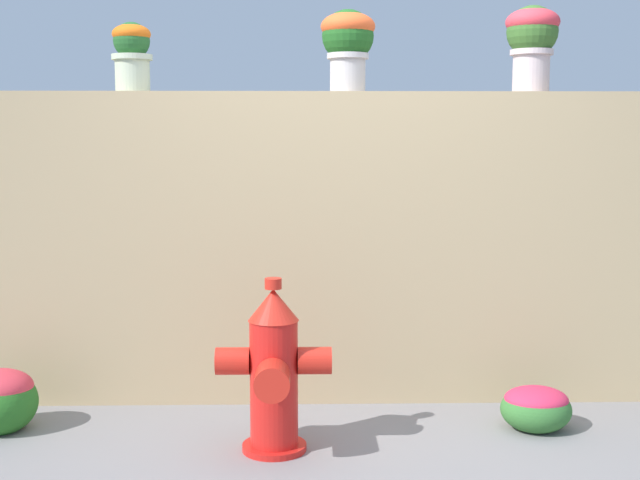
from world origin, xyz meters
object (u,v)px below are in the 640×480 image
potted_plant_1 (132,51)px  fire_hydrant (274,373)px  potted_plant_2 (348,40)px  potted_plant_3 (532,38)px  flower_bush_right (536,406)px

potted_plant_1 → fire_hydrant: 1.96m
potted_plant_1 → potted_plant_2: 1.19m
potted_plant_2 → potted_plant_3: bearing=-0.1°
potted_plant_1 → potted_plant_3: (2.21, 0.03, 0.08)m
potted_plant_2 → flower_bush_right: (0.94, -0.63, -1.90)m
potted_plant_1 → fire_hydrant: (0.80, -0.87, -1.57)m
potted_plant_2 → potted_plant_3: potted_plant_3 is taller
fire_hydrant → potted_plant_3: bearing=32.3°
potted_plant_3 → fire_hydrant: 2.35m
potted_plant_1 → potted_plant_2: bearing=1.4°
fire_hydrant → flower_bush_right: size_ratio=2.31×
potted_plant_1 → potted_plant_3: bearing=0.7°
potted_plant_2 → potted_plant_3: (1.03, -0.00, 0.02)m
potted_plant_1 → potted_plant_3: potted_plant_3 is taller
potted_plant_1 → potted_plant_2: (1.19, 0.03, 0.07)m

